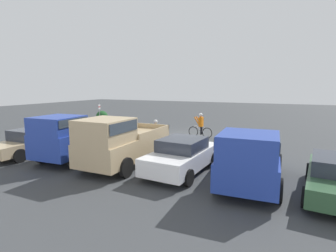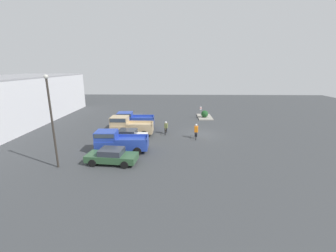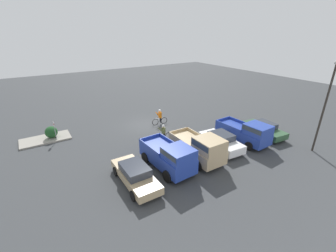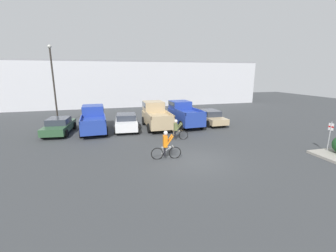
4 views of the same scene
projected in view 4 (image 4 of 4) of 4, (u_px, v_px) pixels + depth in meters
ground_plane at (195, 161)px, 13.19m from camera, size 80.00×80.00×0.00m
warehouse_building at (135, 83)px, 38.35m from camera, size 39.08×11.32×6.77m
sedan_0 at (59, 126)px, 18.96m from camera, size 2.31×4.52×1.35m
pickup_truck_0 at (93, 119)px, 19.73m from camera, size 2.32×5.13×2.13m
sedan_1 at (126, 122)px, 20.15m from camera, size 2.26×4.37×1.46m
pickup_truck_1 at (156, 115)px, 21.22m from camera, size 2.29×5.10×2.31m
pickup_truck_2 at (184, 113)px, 21.80m from camera, size 2.40×4.92×2.27m
sedan_2 at (210, 117)px, 22.72m from camera, size 1.93×4.80×1.38m
cyclist_0 at (176, 130)px, 17.14m from camera, size 1.87×0.50×1.62m
cyclist_1 at (166, 145)px, 13.29m from camera, size 1.82×0.50×1.76m
fire_lane_sign at (330, 134)px, 14.26m from camera, size 0.08×0.30×2.04m
lamppost at (53, 79)px, 21.94m from camera, size 0.36×0.36×7.64m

